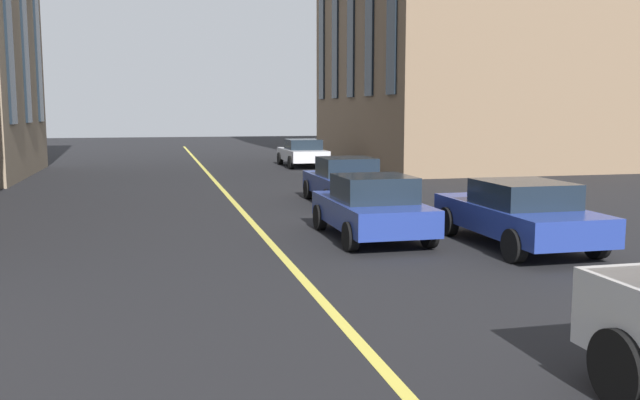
{
  "coord_description": "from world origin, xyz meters",
  "views": [
    {
      "loc": [
        5.09,
        2.36,
        2.79
      ],
      "look_at": [
        14.87,
        -0.01,
        1.48
      ],
      "focal_mm": 38.82,
      "sensor_mm": 36.0,
      "label": 1
    }
  ],
  "objects_px": {
    "car_white_far": "(302,153)",
    "car_blue_parked_a": "(519,213)",
    "car_blue_mid": "(372,207)",
    "car_blue_oncoming": "(345,181)"
  },
  "relations": [
    {
      "from": "car_blue_mid",
      "to": "car_blue_oncoming",
      "type": "bearing_deg",
      "value": -9.89
    },
    {
      "from": "car_blue_mid",
      "to": "car_blue_parked_a",
      "type": "xyz_separation_m",
      "value": [
        -1.56,
        -2.66,
        0.0
      ]
    },
    {
      "from": "car_blue_oncoming",
      "to": "car_white_far",
      "type": "bearing_deg",
      "value": -6.87
    },
    {
      "from": "car_blue_mid",
      "to": "car_blue_parked_a",
      "type": "relative_size",
      "value": 0.89
    },
    {
      "from": "car_blue_mid",
      "to": "car_white_far",
      "type": "bearing_deg",
      "value": -7.75
    },
    {
      "from": "car_white_far",
      "to": "car_blue_parked_a",
      "type": "distance_m",
      "value": 21.09
    },
    {
      "from": "car_blue_parked_a",
      "to": "car_white_far",
      "type": "bearing_deg",
      "value": 0.0
    },
    {
      "from": "car_white_far",
      "to": "car_blue_parked_a",
      "type": "xyz_separation_m",
      "value": [
        -21.09,
        0.0,
        0.0
      ]
    },
    {
      "from": "car_white_far",
      "to": "car_blue_oncoming",
      "type": "xyz_separation_m",
      "value": [
        -13.87,
        1.67,
        -0.0
      ]
    },
    {
      "from": "car_blue_mid",
      "to": "car_blue_oncoming",
      "type": "relative_size",
      "value": 1.0
    }
  ]
}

